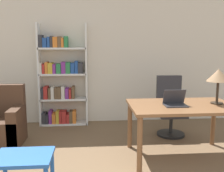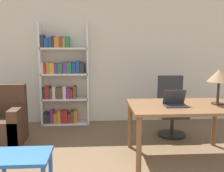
{
  "view_description": "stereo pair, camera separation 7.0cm",
  "coord_description": "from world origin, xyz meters",
  "px_view_note": "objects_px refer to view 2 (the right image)",
  "views": [
    {
      "loc": [
        -0.36,
        -0.93,
        1.61
      ],
      "look_at": [
        -0.05,
        2.79,
        1.02
      ],
      "focal_mm": 42.0,
      "sensor_mm": 36.0,
      "label": 1
    },
    {
      "loc": [
        -0.29,
        -0.93,
        1.61
      ],
      "look_at": [
        -0.05,
        2.79,
        1.02
      ],
      "focal_mm": 42.0,
      "sensor_mm": 36.0,
      "label": 2
    }
  ],
  "objects_px": {
    "desk": "(182,112)",
    "office_chair": "(171,109)",
    "laptop": "(175,102)",
    "side_table_blue": "(22,164)",
    "table_lamp": "(219,76)",
    "bookshelf": "(62,81)"
  },
  "relations": [
    {
      "from": "desk",
      "to": "side_table_blue",
      "type": "bearing_deg",
      "value": -152.68
    },
    {
      "from": "office_chair",
      "to": "laptop",
      "type": "bearing_deg",
      "value": -104.18
    },
    {
      "from": "laptop",
      "to": "side_table_blue",
      "type": "height_order",
      "value": "laptop"
    },
    {
      "from": "laptop",
      "to": "side_table_blue",
      "type": "bearing_deg",
      "value": -152.22
    },
    {
      "from": "laptop",
      "to": "office_chair",
      "type": "height_order",
      "value": "office_chair"
    },
    {
      "from": "laptop",
      "to": "side_table_blue",
      "type": "relative_size",
      "value": 0.55
    },
    {
      "from": "desk",
      "to": "side_table_blue",
      "type": "xyz_separation_m",
      "value": [
        -1.96,
        -1.01,
        -0.24
      ]
    },
    {
      "from": "desk",
      "to": "office_chair",
      "type": "distance_m",
      "value": 1.02
    },
    {
      "from": "table_lamp",
      "to": "side_table_blue",
      "type": "distance_m",
      "value": 2.79
    },
    {
      "from": "desk",
      "to": "table_lamp",
      "type": "bearing_deg",
      "value": 3.39
    },
    {
      "from": "bookshelf",
      "to": "table_lamp",
      "type": "bearing_deg",
      "value": -35.39
    },
    {
      "from": "office_chair",
      "to": "side_table_blue",
      "type": "xyz_separation_m",
      "value": [
        -2.1,
        -2.0,
        -0.04
      ]
    },
    {
      "from": "laptop",
      "to": "bookshelf",
      "type": "distance_m",
      "value": 2.52
    },
    {
      "from": "office_chair",
      "to": "bookshelf",
      "type": "height_order",
      "value": "bookshelf"
    },
    {
      "from": "desk",
      "to": "bookshelf",
      "type": "bearing_deg",
      "value": 137.3
    },
    {
      "from": "table_lamp",
      "to": "side_table_blue",
      "type": "xyz_separation_m",
      "value": [
        -2.48,
        -1.04,
        -0.74
      ]
    },
    {
      "from": "laptop",
      "to": "bookshelf",
      "type": "height_order",
      "value": "bookshelf"
    },
    {
      "from": "laptop",
      "to": "office_chair",
      "type": "xyz_separation_m",
      "value": [
        0.26,
        1.03,
        -0.35
      ]
    },
    {
      "from": "side_table_blue",
      "to": "bookshelf",
      "type": "height_order",
      "value": "bookshelf"
    },
    {
      "from": "laptop",
      "to": "side_table_blue",
      "type": "distance_m",
      "value": 2.12
    },
    {
      "from": "table_lamp",
      "to": "bookshelf",
      "type": "relative_size",
      "value": 0.25
    },
    {
      "from": "laptop",
      "to": "table_lamp",
      "type": "relative_size",
      "value": 0.62
    }
  ]
}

